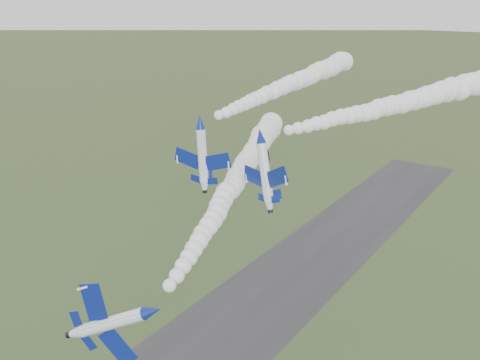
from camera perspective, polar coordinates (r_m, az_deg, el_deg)
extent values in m
cube|color=#2D2D2F|center=(116.30, 0.32, -14.54)|extent=(24.00, 260.00, 0.04)
cylinder|color=white|center=(66.65, -9.34, -13.64)|extent=(5.43, 9.42, 2.18)
cone|color=navy|center=(62.25, -11.39, -16.43)|extent=(2.92, 3.06, 2.18)
cone|color=white|center=(71.09, -7.66, -11.28)|extent=(2.76, 2.65, 2.18)
cylinder|color=black|center=(71.98, -7.36, -10.85)|extent=(1.27, 1.02, 1.11)
ellipsoid|color=black|center=(64.50, -9.67, -14.63)|extent=(2.52, 3.49, 1.45)
cube|color=navy|center=(66.33, -10.42, -10.89)|extent=(3.01, 3.27, 4.70)
cube|color=navy|center=(68.67, -7.97, -15.58)|extent=(3.01, 3.27, 4.70)
cube|color=navy|center=(69.72, -8.56, -10.46)|extent=(1.37, 1.49, 2.06)
cube|color=navy|center=(70.92, -7.32, -12.87)|extent=(1.37, 1.49, 2.06)
cube|color=navy|center=(69.38, -7.00, -11.52)|extent=(2.76, 2.48, 1.10)
cylinder|color=white|center=(92.60, -4.28, 6.16)|extent=(2.28, 9.30, 1.73)
cone|color=navy|center=(88.03, -6.45, 5.40)|extent=(1.87, 2.51, 1.73)
cone|color=white|center=(97.11, -2.39, 6.82)|extent=(1.84, 2.07, 1.73)
cylinder|color=black|center=(98.01, -2.04, 6.94)|extent=(0.91, 0.71, 0.88)
ellipsoid|color=black|center=(90.60, -5.17, 6.24)|extent=(1.34, 3.22, 1.15)
cube|color=navy|center=(95.23, -5.60, 6.28)|extent=(5.19, 2.93, 0.42)
cube|color=navy|center=(91.51, -2.26, 6.05)|extent=(5.19, 2.93, 0.42)
cube|color=navy|center=(97.28, -3.58, 6.76)|extent=(2.26, 1.34, 0.22)
cube|color=navy|center=(95.36, -1.83, 6.65)|extent=(2.26, 1.34, 0.22)
cube|color=navy|center=(95.84, -2.85, 7.51)|extent=(0.36, 1.77, 2.42)
cylinder|color=white|center=(86.81, 2.19, 4.73)|extent=(5.18, 9.28, 1.99)
cone|color=navy|center=(83.58, -1.00, 4.16)|extent=(2.72, 2.96, 1.99)
cone|color=white|center=(90.17, 5.04, 5.22)|extent=(2.56, 2.55, 1.99)
cylinder|color=black|center=(90.85, 5.58, 5.31)|extent=(1.18, 0.98, 1.01)
ellipsoid|color=black|center=(85.43, 0.86, 4.91)|extent=(2.37, 3.41, 1.32)
cube|color=navy|center=(90.00, 1.43, 4.64)|extent=(5.53, 4.23, 1.36)
cube|color=navy|center=(84.71, 3.98, 4.77)|extent=(5.53, 4.23, 1.36)
cube|color=navy|center=(90.94, 3.87, 5.10)|extent=(2.44, 1.90, 0.63)
cube|color=navy|center=(88.19, 5.26, 5.17)|extent=(2.44, 1.90, 0.63)
cube|color=navy|center=(89.33, 4.31, 6.02)|extent=(1.29, 1.89, 2.37)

